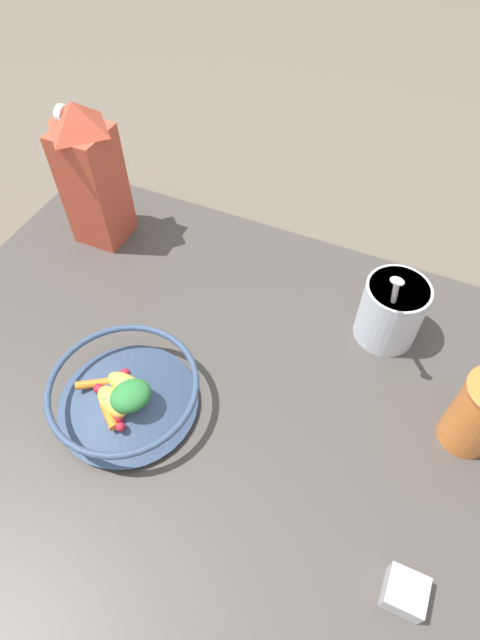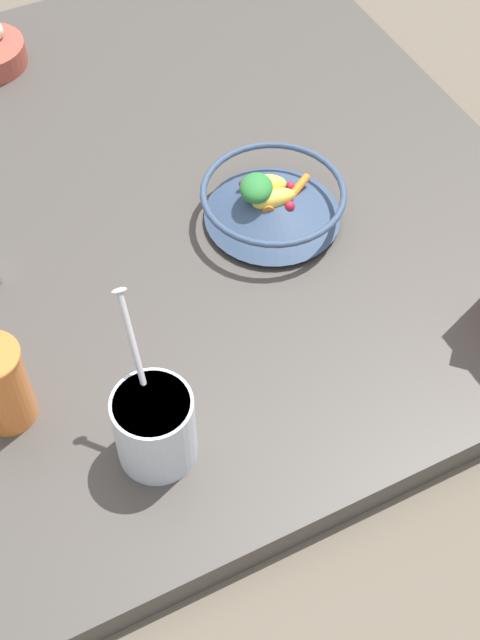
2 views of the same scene
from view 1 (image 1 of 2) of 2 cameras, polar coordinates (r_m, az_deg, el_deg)
name	(u,v)px [view 1 (image 1 of 2)]	position (r m, az deg, el deg)	size (l,w,h in m)	color
ground_plane	(198,545)	(0.75, -4.84, -24.20)	(6.00, 6.00, 0.00)	#665B4C
countertop	(197,540)	(0.73, -4.98, -23.73)	(1.19, 1.19, 0.05)	#47423D
fruit_bowl	(125,393)	(0.76, -13.00, -8.19)	(0.22, 0.22, 0.08)	#384C6B
milk_carton	(91,175)	(0.97, -16.66, 15.62)	(0.09, 0.09, 0.27)	#CC4C33
yogurt_tub	(392,309)	(0.83, 16.96, 1.22)	(0.15, 0.10, 0.22)	silver
drinking_cup	(480,413)	(0.76, 25.73, -9.57)	(0.08, 0.08, 0.13)	orange
spice_jar	(404,593)	(0.70, 18.28, -27.48)	(0.05, 0.05, 0.03)	silver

